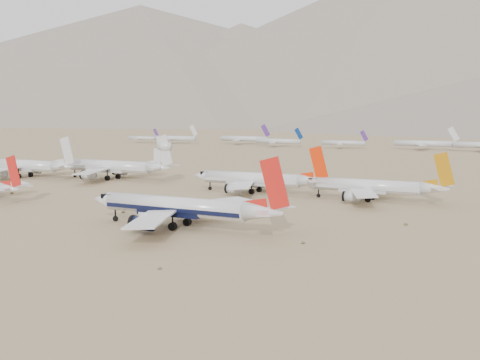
{
  "coord_description": "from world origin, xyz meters",
  "views": [
    {
      "loc": [
        67.3,
        -107.43,
        25.59
      ],
      "look_at": [
        -10.22,
        40.92,
        7.0
      ],
      "focal_mm": 45.0,
      "sensor_mm": 36.0,
      "label": 1
    }
  ],
  "objects": [
    {
      "name": "ground",
      "position": [
        0.0,
        0.0,
        0.0
      ],
      "size": [
        7000.0,
        7000.0,
        0.0
      ],
      "primitive_type": "plane",
      "color": "#876C4F",
      "rests_on": "ground"
    },
    {
      "name": "row2_gold_tail",
      "position": [
        20.97,
        65.01,
        4.22
      ],
      "size": [
        42.38,
        41.45,
        15.09
      ],
      "color": "silver",
      "rests_on": "ground"
    },
    {
      "name": "row2_orange_tail",
      "position": [
        -16.64,
        64.98,
        4.46
      ],
      "size": [
        44.51,
        43.54,
        15.88
      ],
      "color": "silver",
      "rests_on": "ground"
    },
    {
      "name": "row2_white_twin",
      "position": [
        -119.02,
        64.38,
        4.77
      ],
      "size": [
        47.43,
        46.41,
        16.95
      ],
      "color": "silver",
      "rests_on": "ground"
    },
    {
      "name": "row2_white_trijet",
      "position": [
        -82.5,
        75.02,
        5.21
      ],
      "size": [
        50.75,
        49.6,
        17.98
      ],
      "color": "silver",
      "rests_on": "ground"
    },
    {
      "name": "main_airliner",
      "position": [
        -5.37,
        3.92,
        4.66
      ],
      "size": [
        48.05,
        46.93,
        16.96
      ],
      "color": "silver",
      "rests_on": "ground"
    },
    {
      "name": "desert_scrub",
      "position": [
        -11.08,
        -26.49,
        0.28
      ],
      "size": [
        247.37,
        121.67,
        0.63
      ],
      "color": "brown",
      "rests_on": "ground"
    }
  ]
}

